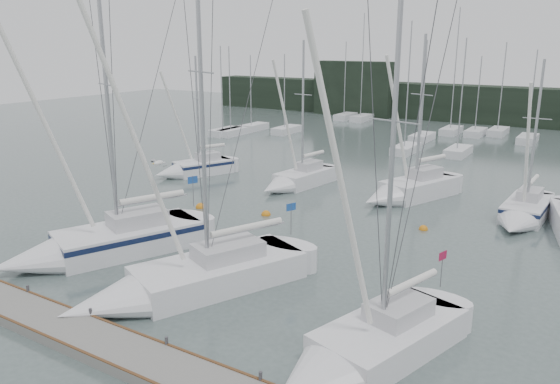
{
  "coord_description": "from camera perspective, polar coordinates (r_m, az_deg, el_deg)",
  "views": [
    {
      "loc": [
        14.48,
        -16.51,
        10.72
      ],
      "look_at": [
        1.1,
        5.0,
        3.76
      ],
      "focal_mm": 35.0,
      "sensor_mm": 36.0,
      "label": 1
    }
  ],
  "objects": [
    {
      "name": "ground",
      "position": [
        24.44,
        -8.56,
        -10.84
      ],
      "size": [
        160.0,
        160.0,
        0.0
      ],
      "primitive_type": "plane",
      "color": "#4C5D5B",
      "rests_on": "ground"
    },
    {
      "name": "dock",
      "position": [
        21.28,
        -17.6,
        -15.05
      ],
      "size": [
        24.0,
        2.0,
        0.4
      ],
      "primitive_type": "cube",
      "color": "slate",
      "rests_on": "ground"
    },
    {
      "name": "far_treeline",
      "position": [
        80.26,
        21.56,
        8.44
      ],
      "size": [
        90.0,
        4.0,
        5.0
      ],
      "primitive_type": "cube",
      "color": "black",
      "rests_on": "ground"
    },
    {
      "name": "far_building_left",
      "position": [
        84.19,
        7.73,
        10.66
      ],
      "size": [
        12.0,
        3.0,
        8.0
      ],
      "primitive_type": "cube",
      "color": "black",
      "rests_on": "ground"
    },
    {
      "name": "mast_forest",
      "position": [
        62.08,
        18.2,
        5.1
      ],
      "size": [
        49.57,
        26.93,
        14.72
      ],
      "color": "silver",
      "rests_on": "ground"
    },
    {
      "name": "sailboat_near_left",
      "position": [
        29.6,
        -19.2,
        -5.41
      ],
      "size": [
        7.11,
        10.84,
        14.78
      ],
      "rotation": [
        0.0,
        0.0,
        -0.41
      ],
      "color": "silver",
      "rests_on": "ground"
    },
    {
      "name": "sailboat_near_center",
      "position": [
        24.39,
        -11.49,
        -9.56
      ],
      "size": [
        7.41,
        11.25,
        16.29
      ],
      "rotation": [
        0.0,
        0.0,
        -0.42
      ],
      "color": "silver",
      "rests_on": "ground"
    },
    {
      "name": "sailboat_near_right",
      "position": [
        19.39,
        8.01,
        -16.5
      ],
      "size": [
        5.09,
        8.85,
        14.09
      ],
      "rotation": [
        0.0,
        0.0,
        -0.29
      ],
      "color": "silver",
      "rests_on": "ground"
    },
    {
      "name": "sailboat_mid_a",
      "position": [
        45.99,
        -9.31,
        2.41
      ],
      "size": [
        4.82,
        7.01,
        10.43
      ],
      "rotation": [
        0.0,
        0.0,
        -0.41
      ],
      "color": "silver",
      "rests_on": "ground"
    },
    {
      "name": "sailboat_mid_b",
      "position": [
        41.49,
        1.45,
        1.16
      ],
      "size": [
        3.39,
        7.63,
        11.62
      ],
      "rotation": [
        0.0,
        0.0,
        -0.15
      ],
      "color": "silver",
      "rests_on": "ground"
    },
    {
      "name": "sailboat_mid_c",
      "position": [
        39.21,
        12.91,
        0.05
      ],
      "size": [
        5.48,
        8.64,
        12.09
      ],
      "rotation": [
        0.0,
        0.0,
        -0.38
      ],
      "color": "silver",
      "rests_on": "ground"
    },
    {
      "name": "sailboat_mid_d",
      "position": [
        36.7,
        24.01,
        -2.11
      ],
      "size": [
        2.67,
        7.69,
        10.55
      ],
      "rotation": [
        0.0,
        0.0,
        -0.04
      ],
      "color": "silver",
      "rests_on": "ground"
    },
    {
      "name": "buoy_a",
      "position": [
        35.1,
        -1.48,
        -2.42
      ],
      "size": [
        0.61,
        0.61,
        0.61
      ],
      "primitive_type": "sphere",
      "color": "orange",
      "rests_on": "ground"
    },
    {
      "name": "buoy_b",
      "position": [
        33.52,
        14.75,
        -3.81
      ],
      "size": [
        0.54,
        0.54,
        0.54
      ],
      "primitive_type": "sphere",
      "color": "orange",
      "rests_on": "ground"
    },
    {
      "name": "buoy_c",
      "position": [
        37.03,
        -8.32,
        -1.62
      ],
      "size": [
        0.64,
        0.64,
        0.64
      ],
      "primitive_type": "sphere",
      "color": "orange",
      "rests_on": "ground"
    },
    {
      "name": "seagull",
      "position": [
        21.97,
        -12.57,
        2.98
      ],
      "size": [
        1.03,
        0.5,
        0.21
      ],
      "rotation": [
        0.0,
        0.0,
        -0.33
      ],
      "color": "white",
      "rests_on": "ground"
    }
  ]
}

